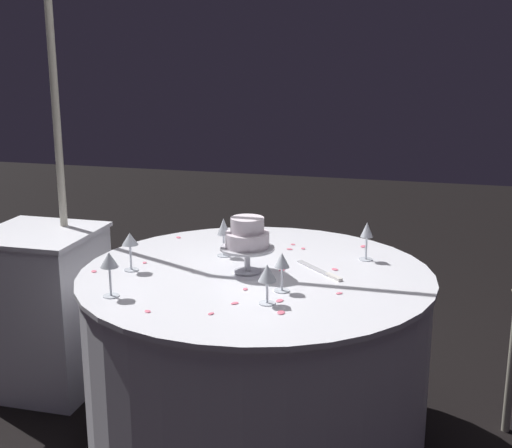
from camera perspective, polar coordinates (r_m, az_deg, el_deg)
The scene contains 29 objects.
ground_plane at distance 3.18m, azimuth 0.00°, elevation -16.92°, with size 12.00×12.00×0.00m, color black.
decorative_arch at distance 3.04m, azimuth 1.60°, elevation 9.24°, with size 2.15×0.06×2.08m.
main_table at distance 3.00m, azimuth 0.00°, elevation -10.78°, with size 1.44×1.44×0.75m.
side_table at distance 3.58m, azimuth -16.83°, elevation -6.71°, with size 0.52×0.52×0.79m.
tiered_cake at distance 2.81m, azimuth -0.72°, elevation -1.10°, with size 0.22×0.22×0.23m.
wine_glass_0 at distance 3.04m, azimuth -2.65°, elevation -0.39°, with size 0.06×0.06×0.17m.
wine_glass_1 at distance 2.89m, azimuth -10.20°, elevation -1.39°, with size 0.07×0.07×0.16m.
wine_glass_2 at distance 2.62m, azimuth 2.12°, elevation -3.18°, with size 0.06×0.06×0.15m.
wine_glass_3 at distance 2.49m, azimuth 0.92°, elevation -4.14°, with size 0.07×0.07×0.15m.
wine_glass_4 at distance 2.61m, azimuth -11.83°, elevation -3.06°, with size 0.07×0.07×0.17m.
wine_glass_5 at distance 3.02m, azimuth 8.99°, elevation -0.67°, with size 0.06×0.06×0.17m.
cake_knife at distance 2.87m, azimuth 5.38°, elevation -3.87°, with size 0.22×0.23×0.01m.
rose_petal_0 at distance 3.18m, azimuth 3.85°, elevation -1.99°, with size 0.03×0.02×0.00m, color #EA6B84.
rose_petal_1 at distance 2.94m, azimuth -13.02°, elevation -3.76°, with size 0.03×0.02×0.00m, color #EA6B84.
rose_petal_2 at distance 2.90m, azimuth 2.19°, elevation -3.63°, with size 0.03×0.02×0.00m, color #EA6B84.
rose_petal_3 at distance 3.01m, azimuth -9.04°, elevation -3.12°, with size 0.02×0.02×0.00m, color #EA6B84.
rose_petal_4 at distance 3.37m, azimuth -6.31°, elevation -1.09°, with size 0.03×0.02×0.00m, color #EA6B84.
rose_petal_5 at distance 2.67m, azimuth -0.88°, elevation -5.31°, with size 0.03×0.02×0.00m, color #EA6B84.
rose_petal_6 at distance 2.64m, azimuth 6.78°, elevation -5.60°, with size 0.03×0.02×0.00m, color #EA6B84.
rose_petal_7 at distance 3.25m, azimuth 8.73°, elevation -1.80°, with size 0.04×0.03×0.00m, color #EA6B84.
rose_petal_8 at distance 3.17m, azimuth 2.74°, elevation -2.05°, with size 0.03×0.02×0.00m, color #EA6B84.
rose_petal_9 at distance 2.48m, azimuth -8.79°, elevation -7.02°, with size 0.03×0.02×0.00m, color #EA6B84.
rose_petal_10 at distance 2.44m, azimuth -3.67°, elevation -7.27°, with size 0.02×0.02×0.00m, color #EA6B84.
rose_petal_11 at distance 2.55m, azimuth 1.94°, elevation -6.23°, with size 0.04×0.02×0.00m, color #EA6B84.
rose_petal_12 at distance 2.88m, azimuth 2.09°, elevation -3.77°, with size 0.03×0.02×0.00m, color #EA6B84.
rose_petal_13 at distance 3.24m, azimuth 3.02°, elevation -1.66°, with size 0.02×0.02×0.00m, color #EA6B84.
rose_petal_14 at distance 2.53m, azimuth -1.74°, elevation -6.44°, with size 0.03×0.02×0.00m, color #EA6B84.
rose_petal_15 at distance 2.45m, azimuth 2.05°, elevation -7.19°, with size 0.04×0.03×0.00m, color #EA6B84.
rose_petal_16 at distance 2.91m, azimuth 6.42°, elevation -3.67°, with size 0.03×0.02×0.00m, color #EA6B84.
Camera 1 is at (0.68, -2.62, 1.67)m, focal length 49.25 mm.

